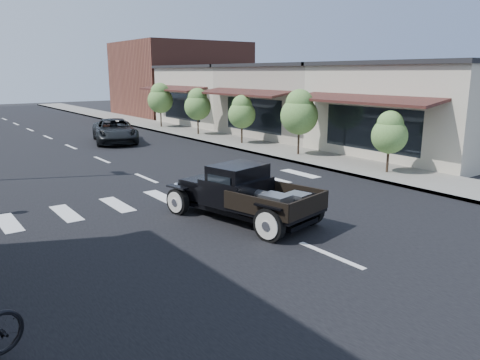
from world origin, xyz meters
TOP-DOWN VIEW (x-y plane):
  - ground at (0.00, 0.00)m, footprint 120.00×120.00m
  - road at (0.00, 15.00)m, footprint 14.00×80.00m
  - road_markings at (0.00, 10.00)m, footprint 12.00×60.00m
  - sidewalk_right at (8.50, 15.00)m, footprint 3.00×80.00m
  - storefront_near at (15.00, 4.00)m, footprint 10.00×9.00m
  - storefront_mid at (15.00, 13.00)m, footprint 10.00×9.00m
  - storefront_far at (15.00, 22.00)m, footprint 10.00×9.00m
  - far_building_right at (15.50, 32.00)m, footprint 11.00×10.00m
  - small_tree_a at (8.30, 1.70)m, footprint 1.45×1.45m
  - small_tree_b at (8.30, 7.04)m, footprint 1.86×1.86m
  - small_tree_c at (8.30, 11.83)m, footprint 1.59×1.59m
  - small_tree_d at (8.30, 16.76)m, footprint 1.75×1.75m
  - small_tree_e at (8.30, 22.18)m, footprint 1.89×1.89m
  - hotrod_pickup at (-0.04, 0.36)m, footprint 3.21×5.12m
  - second_car at (2.71, 17.19)m, footprint 3.64×5.54m

SIDE VIEW (x-z plane):
  - ground at x=0.00m, z-range 0.00..0.00m
  - road_markings at x=0.00m, z-range -0.03..0.03m
  - road at x=0.00m, z-range 0.00..0.02m
  - sidewalk_right at x=8.50m, z-range 0.00..0.15m
  - second_car at x=2.71m, z-range 0.00..1.42m
  - hotrod_pickup at x=-0.04m, z-range 0.00..1.64m
  - small_tree_a at x=8.30m, z-range 0.15..2.57m
  - small_tree_c at x=8.30m, z-range 0.15..2.80m
  - small_tree_d at x=8.30m, z-range 0.15..3.06m
  - small_tree_b at x=8.30m, z-range 0.15..3.25m
  - small_tree_e at x=8.30m, z-range 0.15..3.29m
  - storefront_near at x=15.00m, z-range 0.00..4.50m
  - storefront_mid at x=15.00m, z-range 0.00..4.50m
  - storefront_far at x=15.00m, z-range 0.00..4.50m
  - far_building_right at x=15.50m, z-range 0.00..7.00m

